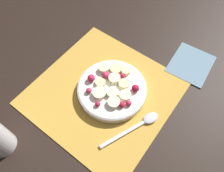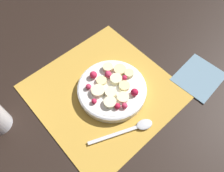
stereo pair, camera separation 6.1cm
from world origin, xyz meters
name	(u,v)px [view 1 (the left image)]	position (x,y,z in m)	size (l,w,h in m)	color
ground_plane	(103,93)	(0.00, 0.00, 0.00)	(3.00, 3.00, 0.00)	black
placemat	(103,92)	(0.00, 0.00, 0.00)	(0.38, 0.38, 0.01)	gold
fruit_bowl	(112,89)	(-0.02, -0.02, 0.02)	(0.20, 0.20, 0.05)	white
spoon	(142,123)	(-0.14, 0.01, 0.01)	(0.09, 0.17, 0.01)	silver
napkin	(191,64)	(-0.16, -0.25, 0.00)	(0.13, 0.15, 0.01)	slate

